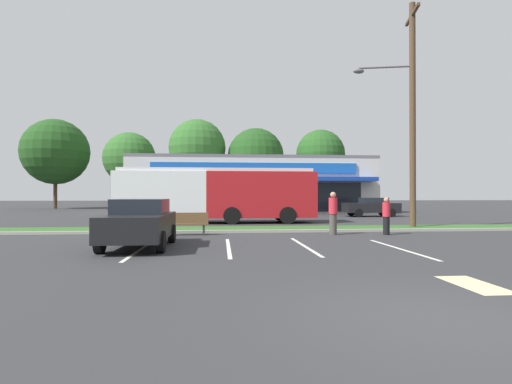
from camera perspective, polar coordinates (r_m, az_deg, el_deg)
ground_plane at (r=6.14m, az=24.82°, el=-16.26°), size 240.00×240.00×0.00m
grass_median at (r=19.42m, az=3.74°, el=-5.21°), size 56.00×2.20×0.12m
curb_lip at (r=18.21m, az=4.32°, el=-5.53°), size 56.00×0.24×0.12m
parking_stripe_0 at (r=12.98m, az=-16.06°, el=-7.83°), size 0.12×4.80×0.01m
parking_stripe_1 at (r=13.03m, az=-3.91°, el=-7.81°), size 0.12×4.80×0.01m
parking_stripe_2 at (r=13.40m, az=6.89°, el=-7.60°), size 0.12×4.80×0.01m
parking_stripe_3 at (r=13.46m, az=19.65°, el=-7.55°), size 0.12×4.80×0.01m
lot_arrow at (r=8.73m, az=28.49°, el=-11.43°), size 0.70×1.60×0.01m
storefront_building at (r=41.42m, az=-0.82°, el=0.89°), size 22.66×13.70×5.27m
tree_far_left at (r=55.85m, az=-26.50°, el=5.10°), size 8.06×8.06×11.06m
tree_left at (r=52.21m, az=-17.46°, el=4.58°), size 6.37×6.37×9.42m
tree_mid_left at (r=49.37m, az=-8.32°, el=6.20°), size 6.85×6.85×10.81m
tree_mid at (r=48.86m, az=-0.03°, el=5.06°), size 6.78×6.78×9.76m
tree_mid_right at (r=50.73m, az=9.10°, el=5.31°), size 6.03×6.03×9.78m
utility_pole at (r=21.71m, az=20.93°, el=10.95°), size 3.14×2.37×11.20m
city_bus at (r=24.24m, az=-5.60°, el=-0.23°), size 11.79×2.72×3.25m
bus_stop_bench at (r=17.07m, az=-9.46°, el=-4.37°), size 1.60×0.45×0.95m
car_0 at (r=32.83m, az=16.00°, el=-2.00°), size 4.16×1.98×1.47m
car_1 at (r=13.48m, az=-16.10°, el=-4.17°), size 1.94×4.17×1.55m
car_2 at (r=30.81m, az=-7.90°, el=-2.07°), size 4.48×2.02×1.55m
pedestrian_near_bench at (r=17.36m, az=10.85°, el=-2.96°), size 0.36×0.36×1.81m
pedestrian_by_pole at (r=17.89m, az=17.95°, el=-3.25°), size 0.32×0.32×1.58m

